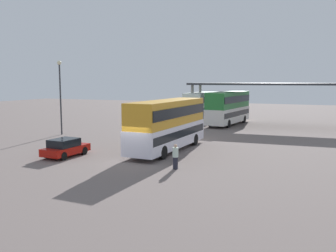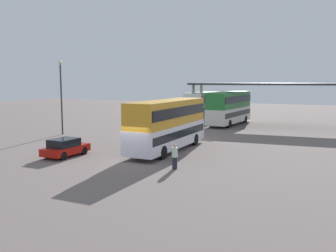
{
  "view_description": "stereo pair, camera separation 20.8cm",
  "coord_description": "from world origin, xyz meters",
  "px_view_note": "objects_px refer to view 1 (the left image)",
  "views": [
    {
      "loc": [
        11.81,
        -22.04,
        5.61
      ],
      "look_at": [
        0.48,
        4.63,
        2.0
      ],
      "focal_mm": 38.78,
      "sensor_mm": 36.0,
      "label": 1
    },
    {
      "loc": [
        12.0,
        -21.96,
        5.61
      ],
      "look_at": [
        0.48,
        4.63,
        2.0
      ],
      "focal_mm": 38.78,
      "sensor_mm": 36.0,
      "label": 2
    }
  ],
  "objects_px": {
    "double_decker_near_canopy": "(202,106)",
    "double_decker_mid_row": "(228,107)",
    "parked_hatchback": "(65,148)",
    "lamppost_tall": "(60,88)",
    "double_decker_main": "(168,123)",
    "pedestrian_waiting": "(175,157)"
  },
  "relations": [
    {
      "from": "parked_hatchback",
      "to": "lamppost_tall",
      "type": "relative_size",
      "value": 0.49
    },
    {
      "from": "double_decker_main",
      "to": "parked_hatchback",
      "type": "height_order",
      "value": "double_decker_main"
    },
    {
      "from": "double_decker_near_canopy",
      "to": "lamppost_tall",
      "type": "distance_m",
      "value": 20.23
    },
    {
      "from": "pedestrian_waiting",
      "to": "double_decker_near_canopy",
      "type": "bearing_deg",
      "value": -178.49
    },
    {
      "from": "parked_hatchback",
      "to": "double_decker_mid_row",
      "type": "bearing_deg",
      "value": -11.92
    },
    {
      "from": "double_decker_near_canopy",
      "to": "double_decker_mid_row",
      "type": "relative_size",
      "value": 0.99
    },
    {
      "from": "double_decker_mid_row",
      "to": "lamppost_tall",
      "type": "height_order",
      "value": "lamppost_tall"
    },
    {
      "from": "double_decker_mid_row",
      "to": "pedestrian_waiting",
      "type": "bearing_deg",
      "value": -167.87
    },
    {
      "from": "double_decker_main",
      "to": "double_decker_near_canopy",
      "type": "relative_size",
      "value": 1.03
    },
    {
      "from": "parked_hatchback",
      "to": "double_decker_near_canopy",
      "type": "distance_m",
      "value": 26.54
    },
    {
      "from": "double_decker_main",
      "to": "pedestrian_waiting",
      "type": "distance_m",
      "value": 6.46
    },
    {
      "from": "double_decker_near_canopy",
      "to": "pedestrian_waiting",
      "type": "height_order",
      "value": "double_decker_near_canopy"
    },
    {
      "from": "lamppost_tall",
      "to": "parked_hatchback",
      "type": "bearing_deg",
      "value": -49.44
    },
    {
      "from": "double_decker_mid_row",
      "to": "pedestrian_waiting",
      "type": "distance_m",
      "value": 24.93
    },
    {
      "from": "double_decker_main",
      "to": "lamppost_tall",
      "type": "height_order",
      "value": "lamppost_tall"
    },
    {
      "from": "lamppost_tall",
      "to": "double_decker_near_canopy",
      "type": "bearing_deg",
      "value": 60.39
    },
    {
      "from": "double_decker_near_canopy",
      "to": "lamppost_tall",
      "type": "bearing_deg",
      "value": 149.08
    },
    {
      "from": "double_decker_main",
      "to": "double_decker_mid_row",
      "type": "height_order",
      "value": "double_decker_mid_row"
    },
    {
      "from": "parked_hatchback",
      "to": "double_decker_near_canopy",
      "type": "relative_size",
      "value": 0.37
    },
    {
      "from": "double_decker_main",
      "to": "lamppost_tall",
      "type": "xyz_separation_m",
      "value": [
        -13.79,
        3.76,
        2.61
      ]
    },
    {
      "from": "double_decker_near_canopy",
      "to": "double_decker_main",
      "type": "bearing_deg",
      "value": -170.93
    },
    {
      "from": "double_decker_main",
      "to": "lamppost_tall",
      "type": "distance_m",
      "value": 14.53
    }
  ]
}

